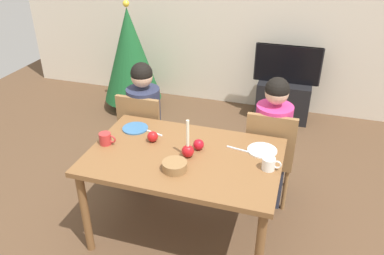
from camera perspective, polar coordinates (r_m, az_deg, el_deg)
ground_plane at (r=3.26m, az=-1.08°, el=-15.18°), size 7.68×7.68×0.00m
back_wall at (r=4.96m, az=8.64°, el=17.47°), size 6.40×0.10×2.60m
dining_table at (r=2.83m, az=-1.20°, el=-5.48°), size 1.40×0.90×0.75m
chair_left at (r=3.58m, az=-7.17°, el=-0.61°), size 0.40×0.40×0.90m
chair_right at (r=3.33m, az=11.51°, el=-3.54°), size 0.40×0.40×0.90m
person_left_child at (r=3.58m, az=-7.02°, el=0.44°), size 0.30×0.30×1.17m
person_right_child at (r=3.33m, az=11.67°, el=-2.41°), size 0.30×0.30×1.17m
tv_stand at (r=4.95m, az=13.42°, el=4.01°), size 0.64×0.40×0.48m
tv at (r=4.78m, az=14.06°, el=9.12°), size 0.79×0.05×0.46m
christmas_tree at (r=4.98m, az=-9.20°, el=10.66°), size 0.74×0.74×1.40m
candle_centerpiece at (r=2.73m, az=-0.63°, el=-3.22°), size 0.09×0.09×0.29m
plate_left at (r=3.15m, az=-8.46°, el=-0.11°), size 0.21×0.21×0.01m
plate_right at (r=2.87m, az=10.41°, el=-3.37°), size 0.22×0.22×0.01m
mug_left at (r=2.96m, az=-12.75°, el=-1.63°), size 0.13×0.09×0.09m
mug_right at (r=2.67m, az=11.42°, el=-5.28°), size 0.13×0.09×0.09m
fork_left at (r=3.07m, az=-5.81°, el=-0.75°), size 0.18×0.07×0.01m
fork_right at (r=2.86m, az=6.89°, el=-3.24°), size 0.18×0.05×0.01m
bowl_walnuts at (r=2.61m, az=-2.50°, el=-5.76°), size 0.17×0.17×0.06m
apple_near_candle at (r=2.94m, az=-5.89°, el=-1.35°), size 0.08×0.08×0.08m
apple_by_left_plate at (r=2.83m, az=0.98°, el=-2.55°), size 0.08×0.08×0.08m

